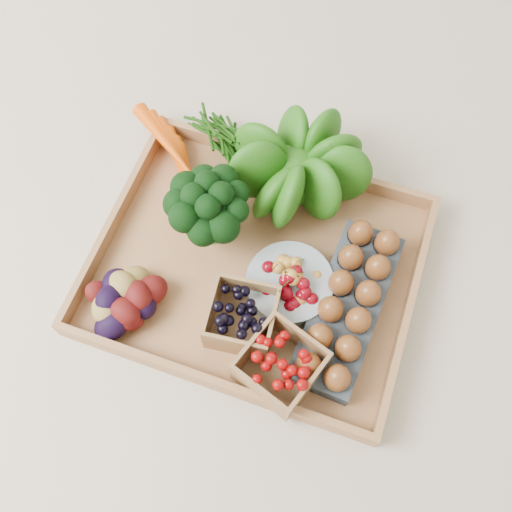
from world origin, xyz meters
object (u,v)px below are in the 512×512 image
(tray, at_px, (256,268))
(egg_carton, at_px, (347,308))
(broccoli, at_px, (211,219))
(cherry_bowl, at_px, (289,285))

(tray, distance_m, egg_carton, 0.18)
(broccoli, distance_m, cherry_bowl, 0.18)
(tray, height_order, broccoli, broccoli)
(tray, height_order, egg_carton, egg_carton)
(broccoli, xyz_separation_m, cherry_bowl, (0.16, -0.06, -0.04))
(broccoli, bearing_deg, cherry_bowl, -19.46)
(cherry_bowl, bearing_deg, broccoli, 160.54)
(broccoli, distance_m, egg_carton, 0.28)
(broccoli, bearing_deg, tray, -20.68)
(egg_carton, bearing_deg, broccoli, 170.36)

